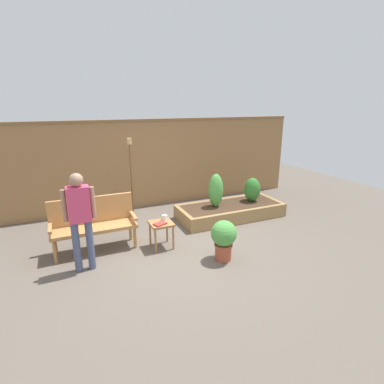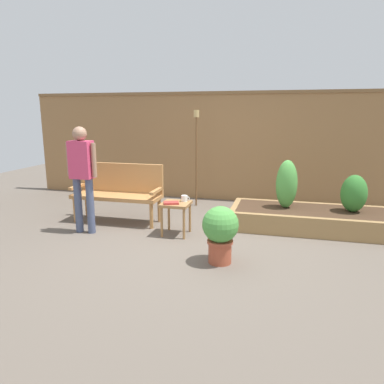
# 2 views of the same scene
# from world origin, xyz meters

# --- Properties ---
(ground_plane) EXTENTS (14.00, 14.00, 0.00)m
(ground_plane) POSITION_xyz_m (0.00, 0.00, 0.00)
(ground_plane) COLOR #60564C
(fence_back) EXTENTS (8.40, 0.14, 2.16)m
(fence_back) POSITION_xyz_m (0.00, 2.60, 1.09)
(fence_back) COLOR olive
(fence_back) RESTS_ON ground_plane
(garden_bench) EXTENTS (1.44, 0.48, 0.94)m
(garden_bench) POSITION_xyz_m (-1.45, 0.69, 0.54)
(garden_bench) COLOR #B77F47
(garden_bench) RESTS_ON ground_plane
(side_table) EXTENTS (0.40, 0.40, 0.48)m
(side_table) POSITION_xyz_m (-0.34, 0.24, 0.40)
(side_table) COLOR #9E7042
(side_table) RESTS_ON ground_plane
(cup_on_table) EXTENTS (0.13, 0.09, 0.09)m
(cup_on_table) POSITION_xyz_m (-0.24, 0.35, 0.52)
(cup_on_table) COLOR white
(cup_on_table) RESTS_ON side_table
(book_on_table) EXTENTS (0.25, 0.21, 0.03)m
(book_on_table) POSITION_xyz_m (-0.38, 0.16, 0.49)
(book_on_table) COLOR #B2332D
(book_on_table) RESTS_ON side_table
(potted_boxwood) EXTENTS (0.43, 0.43, 0.69)m
(potted_boxwood) POSITION_xyz_m (0.46, -0.60, 0.40)
(potted_boxwood) COLOR #A84C33
(potted_boxwood) RESTS_ON ground_plane
(raised_planter_bed) EXTENTS (2.40, 1.00, 0.30)m
(raised_planter_bed) POSITION_xyz_m (1.58, 1.03, 0.15)
(raised_planter_bed) COLOR #997547
(raised_planter_bed) RESTS_ON ground_plane
(shrub_near_bench) EXTENTS (0.32, 0.32, 0.75)m
(shrub_near_bench) POSITION_xyz_m (1.20, 1.06, 0.67)
(shrub_near_bench) COLOR brown
(shrub_near_bench) RESTS_ON raised_planter_bed
(shrub_far_corner) EXTENTS (0.37, 0.37, 0.56)m
(shrub_far_corner) POSITION_xyz_m (2.17, 1.06, 0.58)
(shrub_far_corner) COLOR brown
(shrub_far_corner) RESTS_ON raised_planter_bed
(tiki_torch) EXTENTS (0.10, 0.10, 1.80)m
(tiki_torch) POSITION_xyz_m (-0.46, 1.96, 1.22)
(tiki_torch) COLOR brown
(tiki_torch) RESTS_ON ground_plane
(person_by_bench) EXTENTS (0.47, 0.20, 1.56)m
(person_by_bench) POSITION_xyz_m (-1.68, 0.00, 0.93)
(person_by_bench) COLOR #475170
(person_by_bench) RESTS_ON ground_plane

